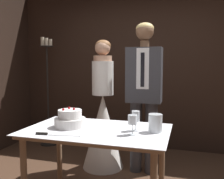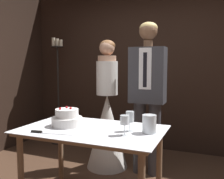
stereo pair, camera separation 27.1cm
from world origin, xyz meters
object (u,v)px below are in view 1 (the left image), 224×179
Objects in this scene: hurricane_candle at (155,123)px; candle_stand at (48,90)px; cake_table at (97,139)px; wine_glass_near at (132,120)px; tiered_cake at (70,119)px; bride at (103,122)px; groom at (144,89)px; wine_glass_middle at (136,117)px; cake_knife at (49,134)px.

hurricane_candle is 2.54m from candle_stand.
wine_glass_near is (0.35, -0.09, 0.22)m from cake_table.
tiered_cake reaches higher than hurricane_candle.
bride is 0.71m from groom.
wine_glass_near is at bearing -90.35° from wine_glass_middle.
wine_glass_near is 1.26m from bride.
candle_stand reaches higher than tiered_cake.
cake_table is 0.41m from wine_glass_middle.
candle_stand is (-1.21, 0.64, 0.32)m from bride.
bride reaches higher than cake_table.
tiered_cake is at bearing -53.02° from candle_stand.
cake_knife is 2.24m from candle_stand.
tiered_cake is 0.76× the size of cake_knife.
bride reaches higher than hurricane_candle.
hurricane_candle is 0.09× the size of candle_stand.
cake_knife is at bearing -152.76° from wine_glass_middle.
groom is (0.27, 0.97, 0.38)m from cake_table.
wine_glass_near is 1.07m from groom.
cake_knife is (-0.04, -0.30, -0.06)m from tiered_cake.
wine_glass_near is (0.66, 0.21, 0.12)m from cake_knife.
wine_glass_middle is (0.62, 0.04, 0.05)m from tiered_cake.
wine_glass_middle is at bearing 18.32° from cake_knife.
hurricane_candle is (0.52, 0.06, 0.17)m from cake_table.
bride is at bearing 89.95° from tiered_cake.
wine_glass_middle is 0.94m from groom.
wine_glass_near reaches higher than cake_table.
cake_knife is 0.91m from hurricane_candle.
wine_glass_middle is 2.41m from candle_stand.
candle_stand is at bearing 132.58° from cake_table.
wine_glass_middle is at bearing 3.72° from tiered_cake.
groom reaches higher than candle_stand.
hurricane_candle is 0.08× the size of groom.
hurricane_candle is at bearing 3.62° from tiered_cake.
candle_stand is at bearing 142.20° from hurricane_candle.
cake_knife is 0.21× the size of groom.
tiered_cake reaches higher than cake_table.
tiered_cake is 1.64× the size of wine_glass_middle.
cake_knife reaches higher than cake_table.
candle_stand is (-1.83, 1.57, 0.03)m from wine_glass_middle.
candle_stand reaches higher than bride.
groom reaches higher than tiered_cake.
bride is (0.00, 0.96, -0.23)m from tiered_cake.
wine_glass_near is at bearing -85.71° from groom.
bride reaches higher than cake_knife.
bride reaches higher than tiered_cake.
hurricane_candle is (0.84, 0.35, 0.07)m from cake_knife.
tiered_cake is at bearing 178.78° from cake_table.
hurricane_candle is at bearing -48.94° from bride.
hurricane_candle is at bearing 13.88° from cake_knife.
cake_table is 0.44m from cake_knife.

